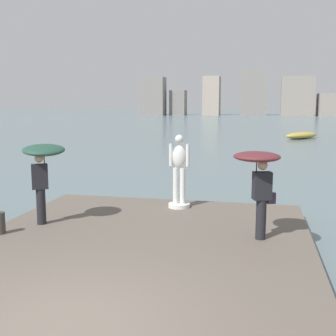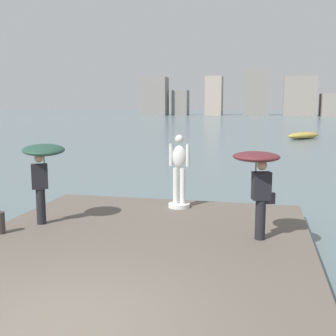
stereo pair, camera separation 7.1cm
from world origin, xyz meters
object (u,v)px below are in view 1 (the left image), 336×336
at_px(boat_far, 302,135).
at_px(mooring_bollard, 0,223).
at_px(onlooker_left, 43,162).
at_px(statue_white_figure, 179,174).
at_px(onlooker_right, 259,171).

bearing_deg(boat_far, mooring_bollard, -105.70).
height_order(onlooker_left, boat_far, onlooker_left).
distance_m(statue_white_figure, boat_far, 31.78).
bearing_deg(onlooker_right, boat_far, 83.20).
relative_size(statue_white_figure, boat_far, 0.47).
distance_m(onlooker_left, onlooker_right, 5.10).
xyz_separation_m(statue_white_figure, boat_far, (6.19, 31.15, -1.03)).
height_order(onlooker_left, mooring_bollard, onlooker_left).
distance_m(onlooker_left, boat_far, 34.72).
bearing_deg(statue_white_figure, onlooker_right, -48.22).
xyz_separation_m(statue_white_figure, onlooker_left, (-2.92, -2.32, 0.58)).
bearing_deg(boat_far, statue_white_figure, -101.25).
relative_size(onlooker_right, mooring_bollard, 3.86).
height_order(onlooker_right, mooring_bollard, onlooker_right).
bearing_deg(onlooker_left, mooring_bollard, -120.13).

